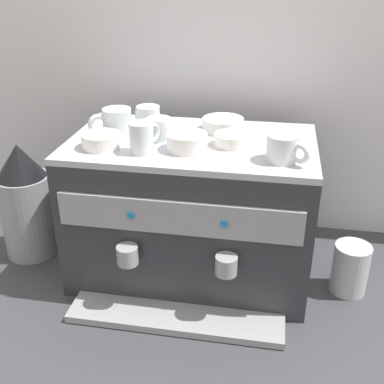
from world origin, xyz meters
TOP-DOWN VIEW (x-y plane):
  - ground_plane at (0.00, 0.00)m, footprint 4.00×4.00m
  - tiled_backsplash_wall at (0.00, 0.34)m, footprint 2.80×0.03m
  - espresso_machine at (0.00, -0.00)m, footprint 0.67×0.51m
  - ceramic_cup_0 at (-0.09, -0.01)m, footprint 0.09×0.06m
  - ceramic_cup_1 at (-0.22, 0.01)m, footprint 0.11×0.08m
  - ceramic_cup_2 at (-0.11, -0.11)m, footprint 0.07×0.10m
  - ceramic_cup_3 at (-0.14, 0.06)m, footprint 0.09×0.09m
  - ceramic_cup_4 at (0.25, -0.11)m, footprint 0.11×0.09m
  - ceramic_bowl_0 at (-0.22, -0.09)m, footprint 0.10×0.10m
  - ceramic_bowl_1 at (0.11, -0.02)m, footprint 0.09×0.09m
  - ceramic_bowl_2 at (0.07, 0.10)m, footprint 0.12×0.12m
  - ceramic_bowl_3 at (0.00, -0.07)m, footprint 0.11×0.11m
  - coffee_grinder at (-0.53, 0.00)m, footprint 0.16×0.16m
  - milk_pitcher at (0.46, -0.03)m, footprint 0.10×0.10m

SIDE VIEW (x-z plane):
  - ground_plane at x=0.00m, z-range 0.00..0.00m
  - milk_pitcher at x=0.46m, z-range 0.00..0.15m
  - coffee_grinder at x=-0.53m, z-range -0.01..0.37m
  - espresso_machine at x=0.00m, z-range 0.00..0.42m
  - ceramic_bowl_1 at x=0.11m, z-range 0.42..0.45m
  - ceramic_bowl_2 at x=0.07m, z-range 0.42..0.45m
  - ceramic_bowl_0 at x=-0.22m, z-range 0.42..0.46m
  - ceramic_bowl_3 at x=0.00m, z-range 0.42..0.46m
  - ceramic_cup_0 at x=-0.09m, z-range 0.42..0.48m
  - ceramic_cup_4 at x=0.25m, z-range 0.42..0.49m
  - ceramic_cup_3 at x=-0.14m, z-range 0.42..0.49m
  - ceramic_cup_1 at x=-0.22m, z-range 0.42..0.49m
  - ceramic_cup_2 at x=-0.11m, z-range 0.42..0.50m
  - tiled_backsplash_wall at x=0.00m, z-range 0.00..1.06m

